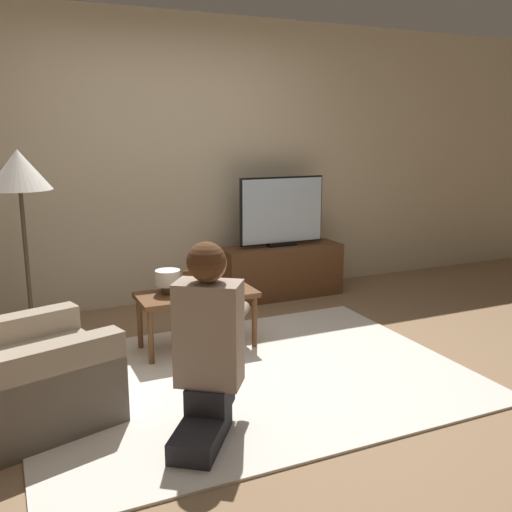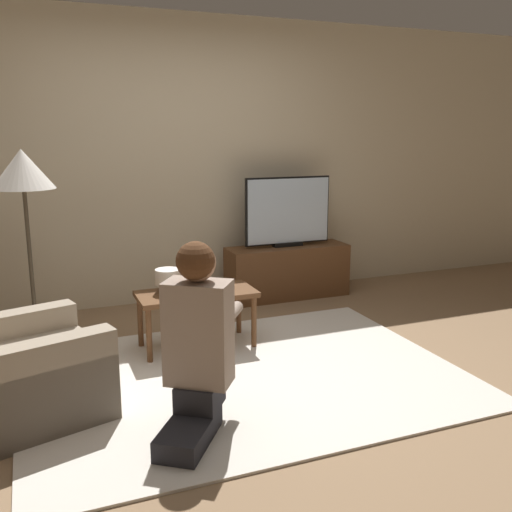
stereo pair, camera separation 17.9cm
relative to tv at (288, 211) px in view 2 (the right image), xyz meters
The scene contains 12 objects.
ground_plane 2.07m from the tv, 123.31° to the right, with size 10.00×10.00×0.00m, color #896B4C.
wall_back 1.19m from the tv, 161.83° to the left, with size 10.00×0.06×2.60m.
rug 2.07m from the tv, 123.31° to the right, with size 2.78×2.04×0.02m.
tv_stand 0.58m from the tv, 90.00° to the right, with size 1.18×0.36×0.50m.
tv is the anchor object (origin of this frame).
coffee_table 1.60m from the tv, 140.57° to the right, with size 0.85×0.40×0.44m.
floor_lamp 2.37m from the tv, 168.43° to the right, with size 0.44×0.44×1.46m.
armchair 2.99m from the tv, 145.95° to the right, with size 1.04×0.94×0.83m.
person_kneeling 2.61m from the tv, 125.40° to the right, with size 0.67×0.80×1.02m.
picture_frame 1.54m from the tv, 143.20° to the right, with size 0.11×0.01×0.15m.
table_lamp 1.67m from the tv, 146.60° to the right, with size 0.18×0.18×0.17m.
remote 1.57m from the tv, 136.07° to the right, with size 0.04×0.15×0.02m.
Camera 2 is at (-1.22, -3.25, 1.58)m, focal length 40.00 mm.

